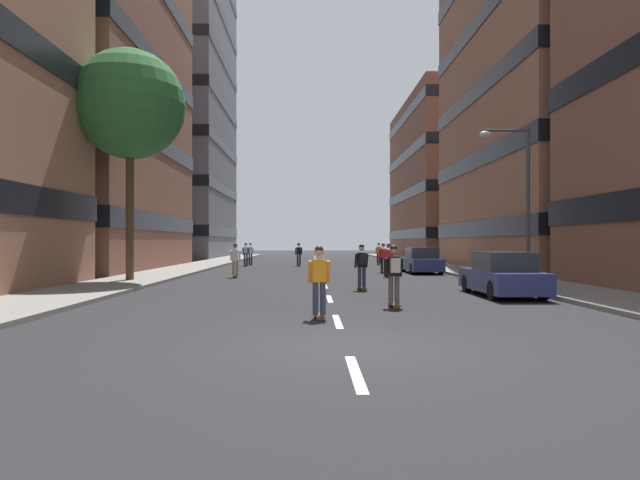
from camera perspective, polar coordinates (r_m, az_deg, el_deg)
name	(u,v)px	position (r m, az deg, el deg)	size (l,w,h in m)	color
ground_plane	(319,270)	(35.63, -0.06, -3.17)	(154.97, 154.97, 0.00)	black
sidewalk_left	(194,267)	(39.70, -13.05, -2.76)	(3.32, 71.03, 0.14)	gray
sidewalk_right	(442,267)	(39.99, 12.66, -2.74)	(3.32, 71.03, 0.14)	gray
lane_markings	(319,268)	(37.80, -0.12, -2.99)	(0.16, 62.20, 0.01)	silver
building_left_mid	(25,33)	(43.21, -28.50, 18.49)	(18.10, 18.99, 31.18)	brown
building_left_far	(147,108)	(67.90, -17.67, 13.00)	(18.10, 20.28, 34.46)	slate
building_right_mid	(607,32)	(43.94, 27.87, 18.74)	(18.10, 20.44, 32.00)	#9E6B51
building_right_far	(481,179)	(66.91, 16.52, 6.13)	(18.10, 23.41, 18.20)	brown
parked_car_near	(502,276)	(19.79, 18.57, -3.56)	(1.82, 4.40, 1.52)	navy
parked_car_mid	(421,261)	(32.82, 10.59, -2.21)	(1.82, 4.40, 1.52)	navy
street_tree_near	(130,105)	(26.98, -19.30, 13.21)	(4.97, 4.97, 10.48)	#4C3823
streetlamp_right	(519,188)	(24.38, 20.17, 5.17)	(2.13, 0.30, 6.50)	#3F3F44
skater_0	(235,259)	(28.64, -8.88, -1.94)	(0.54, 0.91, 1.78)	brown
skater_1	(389,258)	(28.89, 7.20, -1.92)	(0.54, 0.91, 1.78)	brown
skater_2	(299,253)	(41.35, -2.24, -1.39)	(0.55, 0.92, 1.78)	brown
skater_3	(246,253)	(41.41, -7.79, -1.34)	(0.53, 0.90, 1.78)	brown
skater_4	(319,278)	(13.25, -0.09, -4.02)	(0.55, 0.91, 1.78)	brown
skater_5	(379,252)	(44.45, 6.18, -1.30)	(0.56, 0.92, 1.78)	brown
skater_6	(383,256)	(32.83, 6.65, -1.71)	(0.55, 0.92, 1.78)	brown
skater_7	(250,253)	(43.60, -7.31, -1.32)	(0.56, 0.92, 1.78)	brown
skater_8	(362,264)	(21.00, 4.41, -2.51)	(0.56, 0.92, 1.78)	brown
skater_9	(394,272)	(15.61, 7.77, -3.33)	(0.55, 0.91, 1.78)	brown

